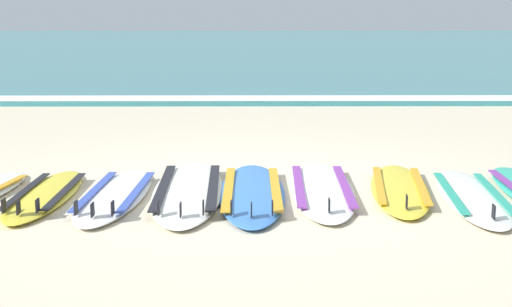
# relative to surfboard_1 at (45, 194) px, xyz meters

# --- Properties ---
(ground_plane) EXTENTS (80.00, 80.00, 0.00)m
(ground_plane) POSITION_rel_surfboard_1_xyz_m (1.89, 0.36, -0.04)
(ground_plane) COLOR beige
(sea) EXTENTS (80.00, 60.00, 0.10)m
(sea) POSITION_rel_surfboard_1_xyz_m (1.89, 36.73, 0.01)
(sea) COLOR teal
(sea) RESTS_ON ground
(wave_foam_strip) EXTENTS (80.00, 0.85, 0.11)m
(wave_foam_strip) POSITION_rel_surfboard_1_xyz_m (1.89, 7.16, 0.02)
(wave_foam_strip) COLOR white
(wave_foam_strip) RESTS_ON ground
(surfboard_1) EXTENTS (0.51, 2.01, 0.18)m
(surfboard_1) POSITION_rel_surfboard_1_xyz_m (0.00, 0.00, 0.00)
(surfboard_1) COLOR yellow
(surfboard_1) RESTS_ON ground
(surfboard_2) EXTENTS (0.61, 2.19, 0.18)m
(surfboard_2) POSITION_rel_surfboard_1_xyz_m (0.65, -0.01, -0.00)
(surfboard_2) COLOR white
(surfboard_2) RESTS_ON ground
(surfboard_3) EXTENTS (0.72, 2.62, 0.18)m
(surfboard_3) POSITION_rel_surfboard_1_xyz_m (1.30, 0.16, -0.00)
(surfboard_3) COLOR silver
(surfboard_3) RESTS_ON ground
(surfboard_4) EXTENTS (0.61, 2.43, 0.18)m
(surfboard_4) POSITION_rel_surfboard_1_xyz_m (1.90, 0.08, -0.00)
(surfboard_4) COLOR #3875CC
(surfboard_4) RESTS_ON ground
(surfboard_5) EXTENTS (0.67, 2.41, 0.18)m
(surfboard_5) POSITION_rel_surfboard_1_xyz_m (2.55, 0.20, -0.00)
(surfboard_5) COLOR white
(surfboard_5) RESTS_ON ground
(surfboard_6) EXTENTS (0.82, 2.20, 0.18)m
(surfboard_6) POSITION_rel_surfboard_1_xyz_m (3.30, 0.21, -0.00)
(surfboard_6) COLOR yellow
(surfboard_6) RESTS_ON ground
(surfboard_7) EXTENTS (0.77, 2.23, 0.18)m
(surfboard_7) POSITION_rel_surfboard_1_xyz_m (3.89, -0.08, -0.00)
(surfboard_7) COLOR silver
(surfboard_7) RESTS_ON ground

